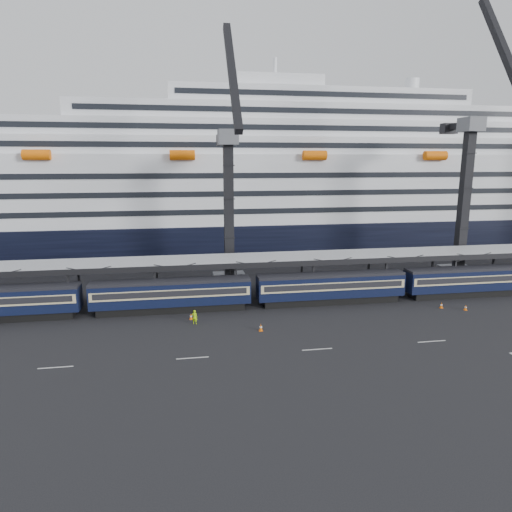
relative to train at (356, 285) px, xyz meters
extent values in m
plane|color=black|center=(4.65, -10.00, -2.20)|extent=(260.00, 260.00, 0.00)
cube|color=beige|center=(-33.35, -14.00, -2.19)|extent=(3.00, 0.15, 0.02)
cube|color=beige|center=(-21.35, -14.00, -2.19)|extent=(3.00, 0.15, 0.02)
cube|color=beige|center=(-9.35, -14.00, -2.19)|extent=(3.00, 0.15, 0.02)
cube|color=beige|center=(2.65, -14.00, -2.19)|extent=(3.00, 0.15, 0.02)
cube|color=black|center=(-23.35, 0.00, -1.75)|extent=(17.48, 2.40, 0.90)
cube|color=black|center=(-23.35, 0.00, 0.05)|extent=(19.00, 2.80, 2.70)
cube|color=#C8BC8D|center=(-23.35, 0.00, 0.35)|extent=(18.62, 2.92, 1.05)
cube|color=black|center=(-23.35, 0.00, 0.40)|extent=(17.86, 2.98, 0.70)
cube|color=black|center=(-23.35, 0.00, 1.55)|extent=(19.00, 2.50, 0.35)
cube|color=black|center=(-3.35, 0.00, -1.75)|extent=(17.48, 2.40, 0.90)
cube|color=black|center=(-3.35, 0.00, 0.05)|extent=(19.00, 2.80, 2.70)
cube|color=#C8BC8D|center=(-3.35, 0.00, 0.35)|extent=(18.62, 2.92, 1.05)
cube|color=black|center=(-3.35, 0.00, 0.40)|extent=(17.86, 2.98, 0.70)
cube|color=black|center=(-3.35, 0.00, 1.55)|extent=(19.00, 2.50, 0.35)
cube|color=black|center=(16.65, 0.00, -1.75)|extent=(17.48, 2.40, 0.90)
cube|color=black|center=(16.65, 0.00, 0.05)|extent=(19.00, 2.80, 2.70)
cube|color=#C8BC8D|center=(16.65, 0.00, 0.35)|extent=(18.62, 2.92, 1.05)
cube|color=black|center=(16.65, 0.00, 0.40)|extent=(17.86, 2.98, 0.70)
cube|color=black|center=(16.65, 0.00, 1.55)|extent=(19.00, 2.50, 0.35)
cube|color=#9CA0A4|center=(4.65, 4.00, 3.20)|extent=(130.00, 6.00, 0.25)
cube|color=black|center=(4.65, 1.00, 2.90)|extent=(130.00, 0.25, 0.70)
cube|color=black|center=(4.65, 7.00, 2.90)|extent=(130.00, 0.25, 0.70)
cube|color=black|center=(-35.35, 1.20, 0.50)|extent=(0.25, 0.25, 5.40)
cube|color=black|center=(-35.35, 6.80, 0.50)|extent=(0.25, 0.25, 5.40)
cube|color=black|center=(-25.35, 1.20, 0.50)|extent=(0.25, 0.25, 5.40)
cube|color=black|center=(-25.35, 6.80, 0.50)|extent=(0.25, 0.25, 5.40)
cube|color=black|center=(-15.35, 1.20, 0.50)|extent=(0.25, 0.25, 5.40)
cube|color=black|center=(-15.35, 6.80, 0.50)|extent=(0.25, 0.25, 5.40)
cube|color=black|center=(-5.35, 1.20, 0.50)|extent=(0.25, 0.25, 5.40)
cube|color=black|center=(-5.35, 6.80, 0.50)|extent=(0.25, 0.25, 5.40)
cube|color=black|center=(4.65, 1.20, 0.50)|extent=(0.25, 0.25, 5.40)
cube|color=black|center=(4.65, 6.80, 0.50)|extent=(0.25, 0.25, 5.40)
cube|color=black|center=(14.65, 1.20, 0.50)|extent=(0.25, 0.25, 5.40)
cube|color=black|center=(14.65, 6.80, 0.50)|extent=(0.25, 0.25, 5.40)
cube|color=black|center=(24.65, 6.80, 0.50)|extent=(0.25, 0.25, 5.40)
cube|color=black|center=(4.65, 36.00, 1.30)|extent=(200.00, 28.00, 7.00)
cube|color=silver|center=(4.65, 36.00, 10.80)|extent=(190.00, 26.88, 12.00)
cube|color=silver|center=(4.65, 36.00, 18.30)|extent=(160.00, 24.64, 3.00)
cube|color=black|center=(4.65, 23.63, 18.30)|extent=(153.60, 0.12, 0.90)
cube|color=silver|center=(4.65, 36.00, 21.30)|extent=(124.00, 21.84, 3.00)
cube|color=black|center=(4.65, 25.03, 21.30)|extent=(119.04, 0.12, 0.90)
cube|color=silver|center=(4.65, 36.00, 24.30)|extent=(90.00, 19.04, 3.00)
cube|color=black|center=(4.65, 26.43, 24.30)|extent=(86.40, 0.12, 0.90)
cube|color=silver|center=(4.65, 36.00, 27.30)|extent=(56.00, 16.24, 3.00)
cube|color=black|center=(4.65, 27.83, 27.30)|extent=(53.76, 0.12, 0.90)
cube|color=silver|center=(-3.35, 36.00, 29.80)|extent=(16.00, 12.00, 2.50)
cylinder|color=silver|center=(24.65, 36.00, 30.30)|extent=(2.80, 2.80, 3.00)
cylinder|color=orange|center=(-43.35, 21.96, 16.60)|extent=(4.00, 1.60, 1.60)
cylinder|color=orange|center=(-21.35, 21.96, 16.60)|extent=(4.00, 1.60, 1.60)
cylinder|color=orange|center=(0.65, 21.96, 16.60)|extent=(4.00, 1.60, 1.60)
cylinder|color=orange|center=(22.65, 21.96, 16.60)|extent=(4.00, 1.60, 1.60)
cube|color=#4F5257|center=(-15.35, 9.00, -1.20)|extent=(4.50, 4.50, 2.00)
cube|color=black|center=(-15.35, 9.00, 8.80)|extent=(1.30, 1.30, 18.00)
cube|color=#4F5257|center=(-15.35, 9.00, 18.80)|extent=(2.60, 3.20, 2.00)
cube|color=black|center=(-15.35, 3.21, 25.69)|extent=(0.90, 12.26, 14.37)
cube|color=black|center=(-15.35, 11.52, 18.80)|extent=(0.90, 5.04, 0.90)
cube|color=black|center=(-15.35, 14.04, 18.60)|extent=(2.20, 1.60, 1.60)
cube|color=#4F5257|center=(19.65, 8.00, -1.20)|extent=(4.50, 4.50, 2.00)
cube|color=black|center=(19.65, 8.00, 9.80)|extent=(1.30, 1.30, 20.00)
cube|color=#4F5257|center=(19.65, 8.00, 20.80)|extent=(2.60, 3.20, 2.00)
cube|color=black|center=(19.65, 2.26, 28.99)|extent=(0.90, 12.21, 16.90)
cube|color=black|center=(19.65, 10.80, 20.80)|extent=(0.90, 5.60, 0.90)
cube|color=black|center=(19.65, 13.60, 20.60)|extent=(2.20, 1.60, 1.60)
imported|color=#A9E50C|center=(-20.81, -4.97, -1.38)|extent=(0.68, 0.54, 1.64)
cube|color=orange|center=(-21.18, -3.35, -2.18)|extent=(0.36, 0.36, 0.04)
cone|color=orange|center=(-21.18, -3.35, -1.82)|extent=(0.30, 0.30, 0.69)
cylinder|color=white|center=(-21.18, -3.35, -1.82)|extent=(0.26, 0.26, 0.11)
cube|color=orange|center=(-13.89, -8.25, -2.18)|extent=(0.41, 0.41, 0.04)
cone|color=orange|center=(-13.89, -8.25, -1.77)|extent=(0.34, 0.34, 0.78)
cylinder|color=white|center=(-13.89, -8.25, -1.77)|extent=(0.29, 0.29, 0.13)
cube|color=orange|center=(9.58, -4.29, -2.18)|extent=(0.38, 0.38, 0.04)
cone|color=orange|center=(9.58, -4.29, -1.80)|extent=(0.32, 0.32, 0.72)
cylinder|color=white|center=(9.58, -4.29, -1.80)|extent=(0.27, 0.27, 0.12)
cube|color=orange|center=(12.03, -5.56, -2.18)|extent=(0.35, 0.35, 0.04)
cone|color=orange|center=(12.03, -5.56, -1.83)|extent=(0.30, 0.30, 0.67)
cylinder|color=white|center=(12.03, -5.56, -1.83)|extent=(0.25, 0.25, 0.11)
camera|label=1|loc=(-22.03, -53.80, 15.69)|focal=32.00mm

